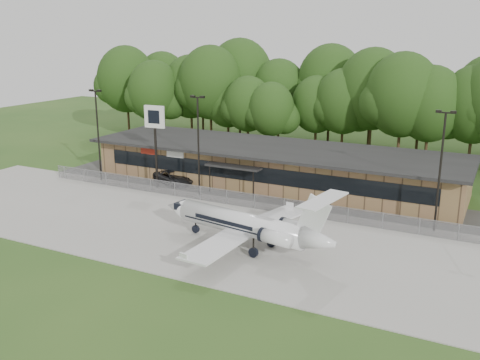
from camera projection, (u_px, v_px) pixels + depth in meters
The scene contains 12 objects.
ground at pixel (141, 264), 38.62m from camera, with size 160.00×160.00×0.00m, color #284D1B.
apron at pixel (198, 229), 45.49m from camera, with size 64.00×18.00×0.08m, color #9E9B93.
parking_lot at pixel (256, 194), 55.37m from camera, with size 50.00×9.00×0.06m, color #383835.
terminal at pixel (273, 165), 58.62m from camera, with size 41.00×11.65×4.30m.
fence at pixel (236, 199), 51.31m from camera, with size 46.00×0.04×1.52m.
treeline at pixel (327, 99), 72.73m from camera, with size 72.00×12.00×15.00m, color #193711, non-canonical shape.
light_pole_left at pixel (98, 128), 59.09m from camera, with size 1.55×0.30×10.23m.
light_pole_mid at pixel (198, 138), 53.41m from camera, with size 1.55×0.30×10.23m.
light_pole_right at pixel (441, 163), 43.35m from camera, with size 1.55×0.30×10.23m.
business_jet at pixel (247, 226), 40.88m from camera, with size 15.87×14.22×5.34m.
suv at pixel (173, 177), 59.06m from camera, with size 2.47×5.35×1.49m, color #343437.
pole_sign at pixel (155, 126), 55.83m from camera, with size 2.34×0.37×8.90m.
Camera 1 is at (22.57, -28.49, 16.11)m, focal length 40.00 mm.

